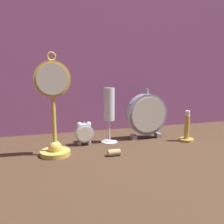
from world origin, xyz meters
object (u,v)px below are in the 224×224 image
(mantel_clock_silver, at_px, (147,115))
(champagne_flute, at_px, (109,109))
(brass_candlestick, at_px, (187,132))
(pocket_watch_on_stand, at_px, (54,114))
(alarm_clock_twin_bell, at_px, (84,132))
(wine_cork, at_px, (114,153))

(mantel_clock_silver, distance_m, champagne_flute, 0.17)
(champagne_flute, relative_size, brass_candlestick, 1.75)
(mantel_clock_silver, bearing_deg, pocket_watch_on_stand, -164.88)
(pocket_watch_on_stand, xyz_separation_m, brass_candlestick, (0.52, 0.02, -0.10))
(mantel_clock_silver, height_order, champagne_flute, champagne_flute)
(pocket_watch_on_stand, height_order, champagne_flute, pocket_watch_on_stand)
(brass_candlestick, bearing_deg, pocket_watch_on_stand, -177.86)
(mantel_clock_silver, relative_size, champagne_flute, 0.96)
(alarm_clock_twin_bell, relative_size, mantel_clock_silver, 0.43)
(champagne_flute, bearing_deg, wine_cork, -100.44)
(mantel_clock_silver, bearing_deg, champagne_flute, -176.32)
(alarm_clock_twin_bell, bearing_deg, mantel_clock_silver, 3.58)
(alarm_clock_twin_bell, xyz_separation_m, champagne_flute, (0.10, 0.01, 0.08))
(brass_candlestick, relative_size, wine_cork, 2.95)
(mantel_clock_silver, bearing_deg, wine_cork, -139.31)
(pocket_watch_on_stand, relative_size, alarm_clock_twin_bell, 3.80)
(brass_candlestick, bearing_deg, alarm_clock_twin_bell, 170.61)
(alarm_clock_twin_bell, bearing_deg, brass_candlestick, -9.39)
(alarm_clock_twin_bell, height_order, champagne_flute, champagne_flute)
(mantel_clock_silver, relative_size, wine_cork, 4.95)
(pocket_watch_on_stand, bearing_deg, alarm_clock_twin_bell, 36.69)
(wine_cork, bearing_deg, pocket_watch_on_stand, 161.73)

